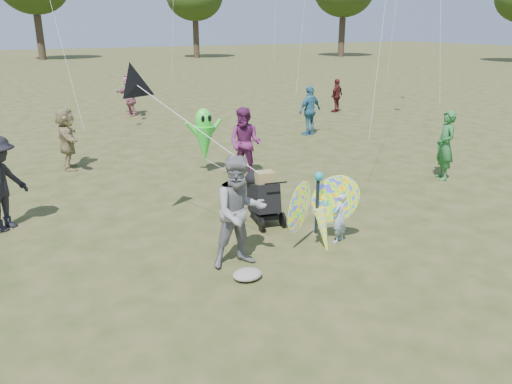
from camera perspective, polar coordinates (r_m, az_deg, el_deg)
ground at (r=7.80m, az=6.62°, el=-10.61°), size 160.00×160.00×0.00m
child_girl at (r=9.15m, az=9.51°, el=-2.90°), size 0.41×0.34×0.95m
adult_man at (r=8.01m, az=-1.89°, el=-2.31°), size 0.97×0.79×1.86m
grey_bag at (r=7.91m, az=-0.99°, el=-9.40°), size 0.48×0.39×0.15m
crowd_b at (r=10.61m, az=-27.20°, el=0.87°), size 1.34×1.33×1.85m
crowd_c at (r=17.97m, az=6.17°, el=9.24°), size 1.09×0.65×1.74m
crowd_d at (r=14.47m, az=-20.78°, el=5.73°), size 0.69×1.62×1.70m
crowd_e at (r=12.77m, az=-1.26°, el=5.61°), size 1.09×1.11×1.81m
crowd_f at (r=13.49m, az=20.81°, el=5.01°), size 0.65×0.76×1.77m
crowd_h at (r=22.95m, az=9.21°, el=10.83°), size 0.94×0.68×1.47m
crowd_j at (r=22.48m, az=-14.24°, el=10.75°), size 0.86×1.73×1.79m
jogging_stroller at (r=9.85m, az=0.73°, el=-0.17°), size 0.61×1.10×1.09m
butterfly_kite at (r=8.82m, az=7.29°, el=-2.24°), size 1.74×0.75×1.60m
delta_kite_rig at (r=9.28m, az=-13.38°, el=11.74°), size 1.78×2.43×1.68m
alien_kite at (r=13.16m, az=-5.94°, el=6.20°), size 1.12×0.69×1.74m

